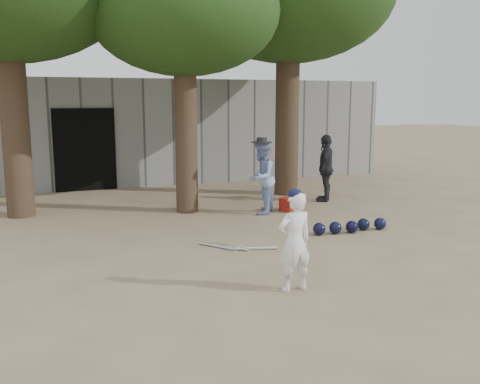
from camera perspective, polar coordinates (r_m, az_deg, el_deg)
name	(u,v)px	position (r m, az deg, el deg)	size (l,w,h in m)	color
ground	(226,271)	(7.78, -1.46, -8.38)	(70.00, 70.00, 0.00)	#937C5E
boy_player	(295,242)	(6.86, 5.85, -5.31)	(0.47, 0.31, 1.29)	white
spectator_blue	(262,178)	(11.40, 2.31, 1.54)	(0.76, 0.59, 1.57)	#8498CC
spectator_dark	(326,168)	(12.99, 9.14, 2.54)	(0.94, 0.39, 1.61)	#222127
red_bag	(291,204)	(11.82, 5.42, -1.31)	(0.42, 0.32, 0.30)	maroon
back_building	(116,129)	(17.49, -13.12, 6.57)	(16.00, 5.24, 3.00)	gray
helmet_row	(350,226)	(10.11, 11.68, -3.60)	(1.51, 0.33, 0.23)	black
bat_pile	(236,247)	(8.86, -0.40, -5.89)	(1.12, 0.80, 0.06)	silver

